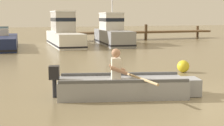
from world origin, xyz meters
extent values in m
plane|color=#7A6B4C|center=(0.00, 0.00, 0.00)|extent=(120.00, 120.00, 0.00)
cube|color=brown|center=(9.07, 20.03, 0.64)|extent=(13.42, 1.50, 0.16)
cylinder|color=#4D3924|center=(2.76, 19.33, 0.56)|extent=(0.24, 0.24, 1.12)
cylinder|color=#4D3924|center=(9.07, 19.33, 0.66)|extent=(0.24, 0.24, 1.32)
cylinder|color=#4D3924|center=(15.38, 20.73, 0.55)|extent=(0.24, 0.24, 1.10)
cube|color=gray|center=(-1.08, 1.22, 0.22)|extent=(3.29, 1.97, 0.44)
cube|color=gray|center=(0.57, 0.71, 0.22)|extent=(0.56, 0.70, 0.42)
cube|color=#4D4E51|center=(-0.93, 1.71, 0.47)|extent=(2.93, 0.98, 0.08)
cube|color=#4D4E51|center=(-1.23, 0.74, 0.47)|extent=(2.93, 0.98, 0.08)
cube|color=#A0A2A8|center=(-1.18, 1.25, 0.40)|extent=(0.57, 1.05, 0.06)
cylinder|color=black|center=(-2.66, 1.71, 0.27)|extent=(0.13, 0.13, 0.54)
cube|color=black|center=(-2.66, 1.71, 0.62)|extent=(0.31, 0.34, 0.32)
cube|color=beige|center=(-1.22, 1.27, 0.70)|extent=(0.31, 0.39, 0.52)
sphere|color=#9E7051|center=(-1.22, 1.27, 1.08)|extent=(0.22, 0.22, 0.22)
cylinder|color=#9E7051|center=(-1.11, 1.46, 0.68)|extent=(0.43, 0.21, 0.23)
cylinder|color=#9E7051|center=(-1.24, 1.04, 0.68)|extent=(0.43, 0.21, 0.23)
cylinder|color=tan|center=(-0.79, 0.98, 0.50)|extent=(0.09, 2.00, 0.06)
cube|color=#19234C|center=(-2.78, 15.86, 0.38)|extent=(2.35, 6.68, 0.76)
cube|color=black|center=(-2.78, 15.86, 0.13)|extent=(2.40, 6.72, 0.10)
cube|color=beige|center=(-2.72, 16.34, 0.98)|extent=(0.61, 0.56, 0.44)
cube|color=slate|center=(-2.69, 16.60, 1.16)|extent=(0.56, 0.11, 0.36)
cube|color=white|center=(1.19, 16.24, 0.46)|extent=(2.22, 6.83, 0.92)
cube|color=black|center=(1.19, 16.24, 0.16)|extent=(2.27, 6.87, 0.10)
cube|color=#B2ADA3|center=(1.24, 16.84, 1.60)|extent=(1.53, 2.92, 1.37)
cube|color=black|center=(1.24, 16.84, 1.77)|extent=(1.56, 2.95, 0.24)
cube|color=white|center=(1.24, 16.84, 2.33)|extent=(1.61, 3.06, 0.08)
cube|color=gray|center=(4.60, 15.84, 0.52)|extent=(2.65, 6.53, 1.04)
cube|color=black|center=(4.60, 15.84, 0.18)|extent=(2.70, 6.58, 0.10)
cube|color=silver|center=(4.69, 16.41, 1.61)|extent=(1.68, 2.84, 1.15)
cube|color=black|center=(4.69, 16.41, 1.75)|extent=(1.72, 2.88, 0.24)
cube|color=white|center=(4.69, 16.41, 2.22)|extent=(1.77, 2.98, 0.08)
cylinder|color=silver|center=(4.62, 16.00, 2.63)|extent=(0.10, 0.10, 3.18)
sphere|color=yellow|center=(2.38, 3.73, 0.22)|extent=(0.43, 0.43, 0.43)
camera|label=1|loc=(-4.34, -6.22, 1.95)|focal=53.84mm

